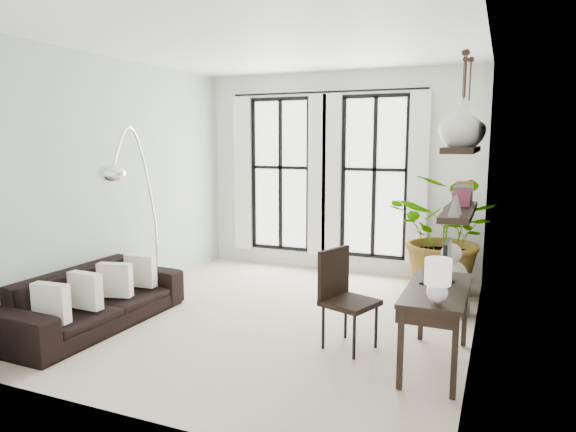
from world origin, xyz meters
The scene contains 16 objects.
floor centered at (0.00, 0.00, 0.00)m, with size 5.00×5.00×0.00m, color beige.
ceiling centered at (0.00, 0.00, 3.20)m, with size 5.00×5.00×0.00m, color white.
wall_left centered at (-2.25, 0.00, 1.60)m, with size 5.00×5.00×0.00m, color #A2B4AB.
wall_right centered at (2.25, 0.00, 1.60)m, with size 5.00×5.00×0.00m, color white.
wall_back centered at (0.00, 2.50, 1.60)m, with size 4.50×4.50×0.00m, color white.
windows centered at (-0.20, 2.43, 1.56)m, with size 3.26×0.13×2.65m.
wall_shelves centered at (2.11, -0.61, 1.73)m, with size 0.25×1.30×0.60m.
sofa centered at (-1.80, -1.07, 0.33)m, with size 2.24×0.88×0.65m, color black.
throw_pillows centered at (-1.70, -1.07, 0.50)m, with size 0.40×1.52×0.40m.
plant centered at (1.81, 1.80, 0.84)m, with size 1.51×1.31×1.68m, color #2D7228.
desk centered at (1.95, -0.70, 0.72)m, with size 0.55×1.30×1.16m.
desk_chair centered at (1.00, -0.52, 0.58)m, with size 0.62×0.62×1.02m.
arc_lamp centered at (-1.70, -0.40, 1.78)m, with size 0.73×1.57×2.30m.
buddha centered at (1.93, 0.95, 0.37)m, with size 0.49×0.49×0.89m.
vase_a centered at (2.11, -0.90, 2.27)m, with size 0.37×0.37×0.38m, color white.
vase_b centered at (2.11, -0.50, 2.27)m, with size 0.37×0.37×0.38m, color white.
Camera 1 is at (2.45, -5.46, 2.14)m, focal length 32.00 mm.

